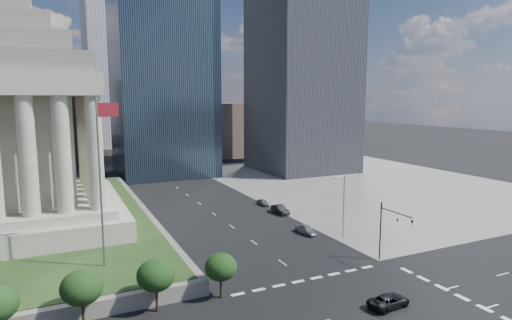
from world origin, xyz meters
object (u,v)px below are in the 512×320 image
parked_sedan_near (306,229)px  parked_sedan_far (263,202)px  traffic_signal_ne (390,225)px  street_lamp_north (343,203)px  parked_sedan_mid (280,209)px  pickup_truck (389,301)px  flagpole (101,173)px

parked_sedan_near → parked_sedan_far: size_ratio=1.20×
traffic_signal_ne → parked_sedan_far: traffic_signal_ne is taller
street_lamp_north → parked_sedan_mid: (-1.83, 16.94, -4.87)m
parked_sedan_mid → parked_sedan_near: bearing=-100.1°
street_lamp_north → parked_sedan_mid: 17.72m
pickup_truck → parked_sedan_far: size_ratio=1.35×
street_lamp_north → parked_sedan_near: bearing=133.2°
traffic_signal_ne → street_lamp_north: (0.83, 11.30, 0.41)m
pickup_truck → parked_sedan_near: bearing=-17.0°
flagpole → parked_sedan_near: (31.22, 5.19, -12.38)m
street_lamp_north → parked_sedan_mid: size_ratio=2.09×
flagpole → parked_sedan_mid: size_ratio=4.19×
pickup_truck → flagpole: bearing=48.1°
traffic_signal_ne → street_lamp_north: 11.34m
traffic_signal_ne → parked_sedan_near: traffic_signal_ne is taller
parked_sedan_near → pickup_truck: bearing=-108.2°
street_lamp_north → pickup_truck: 22.94m
street_lamp_north → parked_sedan_near: (-3.94, 4.19, -4.93)m
parked_sedan_far → parked_sedan_near: bearing=-96.1°
pickup_truck → parked_sedan_mid: size_ratio=1.01×
traffic_signal_ne → flagpole: bearing=163.3°
parked_sedan_near → parked_sedan_far: bearing=77.7°
parked_sedan_near → parked_sedan_mid: (2.11, 12.75, 0.06)m
parked_sedan_far → flagpole: bearing=-143.0°
street_lamp_north → parked_sedan_far: (-1.83, 24.14, -5.05)m
flagpole → parked_sedan_far: bearing=37.0°
flagpole → parked_sedan_mid: bearing=28.3°
parked_sedan_near → parked_sedan_far: (2.11, 19.95, -0.12)m
parked_sedan_mid → flagpole: bearing=-152.4°
traffic_signal_ne → pickup_truck: (-8.30, -9.14, -4.58)m
traffic_signal_ne → parked_sedan_far: bearing=91.6°
pickup_truck → parked_sedan_far: bearing=-14.4°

